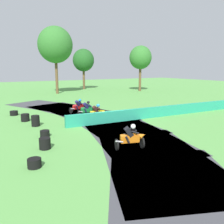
{
  "coord_description": "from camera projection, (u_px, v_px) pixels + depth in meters",
  "views": [
    {
      "loc": [
        -8.76,
        -15.27,
        4.24
      ],
      "look_at": [
        -0.05,
        -0.34,
        0.9
      ],
      "focal_mm": 36.95,
      "sensor_mm": 36.0,
      "label": 1
    }
  ],
  "objects": [
    {
      "name": "ground_plane",
      "position": [
        110.0,
        122.0,
        18.09
      ],
      "size": [
        120.0,
        120.0,
        0.0
      ],
      "primitive_type": "plane",
      "color": "#569947"
    },
    {
      "name": "track_asphalt",
      "position": [
        96.0,
        124.0,
        17.54
      ],
      "size": [
        10.5,
        31.45,
        0.01
      ],
      "color": "#3D3D42",
      "rests_on": "ground"
    },
    {
      "name": "safety_barrier",
      "position": [
        167.0,
        111.0,
        20.58
      ],
      "size": [
        18.67,
        1.27,
        0.9
      ],
      "primitive_type": "cube",
      "rotation": [
        0.0,
        0.0,
        -1.62
      ],
      "color": "#239375",
      "rests_on": "ground"
    },
    {
      "name": "motorcycle_lead_orange",
      "position": [
        131.0,
        137.0,
        12.04
      ],
      "size": [
        1.7,
        1.07,
        1.42
      ],
      "color": "black",
      "rests_on": "ground"
    },
    {
      "name": "motorcycle_chase_yellow",
      "position": [
        97.0,
        113.0,
        18.6
      ],
      "size": [
        1.69,
        0.72,
        1.42
      ],
      "color": "black",
      "rests_on": "ground"
    },
    {
      "name": "motorcycle_trailing_green",
      "position": [
        87.0,
        109.0,
        20.29
      ],
      "size": [
        1.68,
        0.69,
        1.42
      ],
      "color": "black",
      "rests_on": "ground"
    },
    {
      "name": "motorcycle_fourth_red",
      "position": [
        79.0,
        106.0,
        21.87
      ],
      "size": [
        1.69,
        0.93,
        1.43
      ],
      "color": "black",
      "rests_on": "ground"
    },
    {
      "name": "tire_stack_near",
      "position": [
        34.0,
        163.0,
        9.91
      ],
      "size": [
        0.59,
        0.59,
        0.4
      ],
      "color": "black",
      "rests_on": "ground"
    },
    {
      "name": "tire_stack_mid_a",
      "position": [
        45.0,
        143.0,
        12.16
      ],
      "size": [
        0.6,
        0.6,
        0.6
      ],
      "color": "black",
      "rests_on": "ground"
    },
    {
      "name": "tire_stack_mid_b",
      "position": [
        45.0,
        134.0,
        14.35
      ],
      "size": [
        0.58,
        0.58,
        0.4
      ],
      "color": "black",
      "rests_on": "ground"
    },
    {
      "name": "tire_stack_far",
      "position": [
        35.0,
        121.0,
        16.9
      ],
      "size": [
        0.59,
        0.59,
        0.8
      ],
      "color": "black",
      "rests_on": "ground"
    },
    {
      "name": "tire_stack_extra_a",
      "position": [
        25.0,
        118.0,
        18.47
      ],
      "size": [
        0.66,
        0.66,
        0.6
      ],
      "color": "black",
      "rests_on": "ground"
    },
    {
      "name": "tire_stack_extra_b",
      "position": [
        14.0,
        113.0,
        20.77
      ],
      "size": [
        0.69,
        0.69,
        0.4
      ],
      "color": "black",
      "rests_on": "ground"
    },
    {
      "name": "tree_far_left",
      "position": [
        55.0,
        45.0,
        36.8
      ],
      "size": [
        5.51,
        5.51,
        10.72
      ],
      "color": "brown",
      "rests_on": "ground"
    },
    {
      "name": "tree_far_right",
      "position": [
        83.0,
        60.0,
        45.03
      ],
      "size": [
        4.15,
        4.15,
        7.84
      ],
      "color": "brown",
      "rests_on": "ground"
    },
    {
      "name": "tree_mid_rise",
      "position": [
        140.0,
        58.0,
        41.17
      ],
      "size": [
        3.96,
        3.96,
        8.09
      ],
      "color": "brown",
      "rests_on": "ground"
    }
  ]
}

